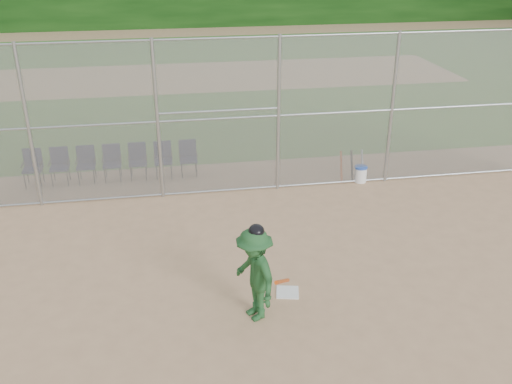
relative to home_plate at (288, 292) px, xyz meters
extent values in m
plane|color=tan|center=(-0.22, -0.26, -0.01)|extent=(100.00, 100.00, 0.00)
plane|color=#32631D|center=(-0.22, 17.74, 0.00)|extent=(100.00, 100.00, 0.00)
plane|color=tan|center=(-0.22, 17.74, 0.00)|extent=(24.00, 24.00, 0.00)
cube|color=gray|center=(-0.22, 4.74, 1.99)|extent=(16.00, 0.02, 4.00)
cylinder|color=#9EA3A8|center=(-0.22, 4.74, 3.94)|extent=(16.00, 0.05, 0.05)
cube|color=white|center=(0.00, 0.00, 0.00)|extent=(0.50, 0.50, 0.02)
imported|color=#205025|center=(-0.73, -0.60, 0.86)|extent=(0.98, 1.27, 1.74)
ellipsoid|color=black|center=(-0.73, -0.60, 1.70)|extent=(0.27, 0.30, 0.23)
cylinder|color=#E55115|center=(-0.33, -1.00, 0.94)|extent=(0.42, 0.71, 0.48)
cylinder|color=white|center=(3.09, 4.79, 0.19)|extent=(0.33, 0.33, 0.39)
cylinder|color=#284CAD|center=(3.09, 4.79, 0.41)|extent=(0.35, 0.35, 0.05)
cylinder|color=#D84C14|center=(2.58, 4.94, 0.41)|extent=(0.06, 0.29, 0.83)
cylinder|color=black|center=(2.88, 4.94, 0.40)|extent=(0.06, 0.32, 0.83)
cylinder|color=#B2B2B7|center=(3.18, 4.94, 0.40)|extent=(0.06, 0.35, 0.82)
camera|label=1|loc=(-2.10, -8.76, 6.24)|focal=40.00mm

